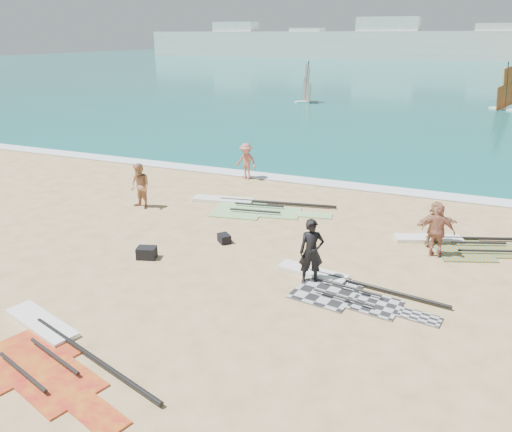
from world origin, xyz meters
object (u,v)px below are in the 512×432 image
at_px(gear_bag_near, 147,253).
at_px(gear_bag_far, 224,238).
at_px(rig_red, 47,350).
at_px(beachgoer_left, 140,186).
at_px(rig_grey, 338,287).
at_px(rig_orange, 464,244).
at_px(beachgoer_mid, 246,161).
at_px(beachgoer_back, 438,231).
at_px(rig_green, 248,206).
at_px(beachgoer_right, 435,224).
at_px(person_wetsuit, 311,252).

height_order(gear_bag_near, gear_bag_far, gear_bag_near).
xyz_separation_m(rig_red, beachgoer_left, (-4.09, 9.61, 0.93)).
height_order(rig_grey, gear_bag_near, gear_bag_near).
relative_size(rig_orange, gear_bag_near, 9.23).
relative_size(beachgoer_mid, beachgoer_back, 1.03).
bearing_deg(gear_bag_far, rig_green, 101.30).
relative_size(rig_green, rig_red, 1.11).
xyz_separation_m(beachgoer_left, beachgoer_right, (11.94, 0.65, -0.16)).
distance_m(rig_green, rig_red, 11.53).
distance_m(beachgoer_mid, beachgoer_right, 10.99).
distance_m(rig_green, beachgoer_mid, 4.54).
bearing_deg(person_wetsuit, beachgoer_mid, 99.21).
xyz_separation_m(gear_bag_near, beachgoer_left, (-3.21, 4.26, 0.78)).
bearing_deg(gear_bag_near, beachgoer_left, 126.99).
distance_m(rig_grey, rig_orange, 5.88).
height_order(rig_grey, rig_red, rig_red).
bearing_deg(rig_red, beachgoer_mid, 113.45).
distance_m(beachgoer_mid, beachgoer_back, 11.63).
bearing_deg(person_wetsuit, gear_bag_near, 160.53).
bearing_deg(rig_orange, gear_bag_far, -179.37).
xyz_separation_m(gear_bag_far, beachgoer_right, (6.94, 2.69, 0.66)).
xyz_separation_m(rig_grey, rig_red, (-5.56, -5.78, 0.00)).
bearing_deg(rig_orange, beachgoer_right, 178.68).
bearing_deg(person_wetsuit, gear_bag_far, 130.74).
bearing_deg(rig_green, rig_red, -100.73).
height_order(rig_grey, rig_green, rig_green).
height_order(rig_orange, person_wetsuit, person_wetsuit).
relative_size(person_wetsuit, beachgoer_mid, 1.07).
bearing_deg(beachgoer_left, rig_red, -53.13).
relative_size(gear_bag_near, gear_bag_far, 1.21).
xyz_separation_m(rig_green, person_wetsuit, (4.56, -5.71, 0.96)).
bearing_deg(person_wetsuit, beachgoer_back, 21.70).
bearing_deg(beachgoer_mid, rig_green, -54.25).
height_order(rig_green, gear_bag_near, gear_bag_near).
distance_m(rig_green, beachgoer_left, 4.71).
distance_m(rig_orange, person_wetsuit, 6.46).
distance_m(gear_bag_near, beachgoer_left, 5.39).
distance_m(rig_orange, gear_bag_near, 11.11).
relative_size(rig_green, person_wetsuit, 3.23).
distance_m(gear_bag_near, gear_bag_far, 2.85).
xyz_separation_m(rig_orange, gear_bag_far, (-7.99, -3.05, 0.10)).
relative_size(rig_orange, gear_bag_far, 11.17).
distance_m(beachgoer_left, beachgoer_mid, 6.38).
bearing_deg(rig_red, beachgoer_back, 66.10).
bearing_deg(beachgoer_right, rig_red, -161.56).
bearing_deg(rig_orange, beachgoer_back, -143.67).
xyz_separation_m(rig_green, beachgoer_mid, (-1.90, 4.02, 0.89)).
height_order(rig_orange, beachgoer_mid, beachgoer_mid).
xyz_separation_m(beachgoer_mid, beachgoer_back, (9.80, -6.27, -0.02)).
xyz_separation_m(rig_orange, person_wetsuit, (-4.22, -4.80, 0.96)).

